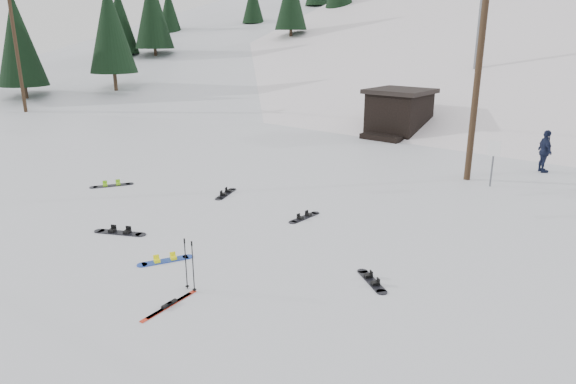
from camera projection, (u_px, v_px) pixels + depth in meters
The scene contains 17 objects.
ground at pixel (164, 285), 12.43m from camera, with size 200.00×200.00×0.00m, color silver.
ridge_left at pixel (289, 158), 72.93m from camera, with size 34.00×85.00×38.00m, color silver.
treeline_left at pixel (260, 84), 62.60m from camera, with size 20.00×64.00×10.00m, color black, non-canonical shape.
utility_pole at pixel (479, 65), 20.10m from camera, with size 2.00×0.26×9.00m.
utility_pole_left at pixel (17, 50), 38.72m from camera, with size 2.00×0.26×9.00m.
trail_sign at pixel (493, 155), 20.12m from camera, with size 0.50×0.09×1.85m.
lift_hut at pixel (398, 113), 30.45m from camera, with size 3.40×4.10×2.75m.
lift_tower_near at pixel (483, 3), 34.57m from camera, with size 2.20×0.36×8.00m.
hero_snowboard at pixel (165, 260), 13.72m from camera, with size 0.79×1.38×0.10m.
hero_skis at pixel (169, 305), 11.46m from camera, with size 0.30×1.66×0.09m.
ski_poles at pixel (189, 265), 11.98m from camera, with size 0.35×0.09×1.29m.
board_scatter_a at pixel (120, 232), 15.65m from camera, with size 1.56×0.95×0.12m.
board_scatter_b at pixel (226, 194), 19.47m from camera, with size 0.79×1.47×0.11m.
board_scatter_c at pixel (112, 185), 20.55m from camera, with size 0.99×1.53×0.12m.
board_scatter_d at pixel (372, 281), 12.59m from camera, with size 1.21×0.93×0.10m.
board_scatter_f at pixel (304, 217), 16.97m from camera, with size 0.29×1.46×0.10m.
skier_navy at pixel (545, 151), 22.36m from camera, with size 1.09×0.46×1.87m, color #151C36.
Camera 1 is at (9.50, -6.68, 5.82)m, focal length 32.00 mm.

